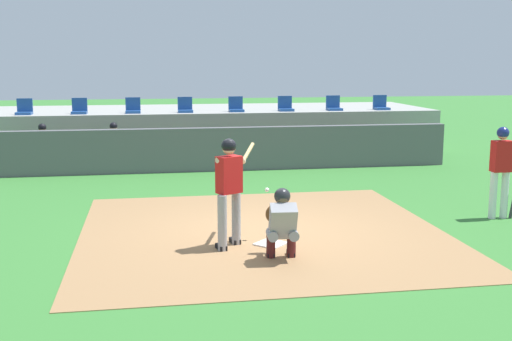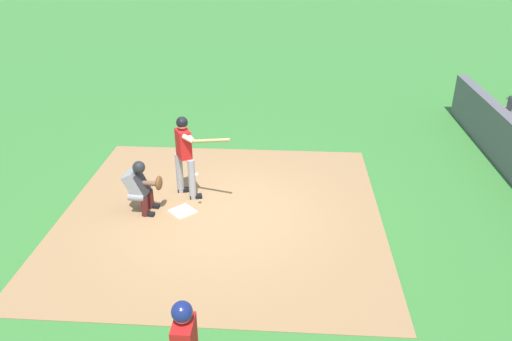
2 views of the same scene
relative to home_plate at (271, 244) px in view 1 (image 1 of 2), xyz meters
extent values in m
plane|color=#387A33|center=(0.00, 0.80, -0.02)|extent=(80.00, 80.00, 0.00)
cube|color=#9E754C|center=(0.00, 0.80, -0.02)|extent=(6.40, 6.40, 0.01)
cube|color=white|center=(0.00, 0.00, 0.00)|extent=(0.62, 0.62, 0.02)
cylinder|color=#99999E|center=(-0.83, -0.20, 0.44)|extent=(0.15, 0.15, 0.92)
cylinder|color=#99999E|center=(-0.57, 0.12, 0.44)|extent=(0.15, 0.15, 0.92)
cube|color=red|center=(-0.70, -0.04, 1.20)|extent=(0.45, 0.39, 0.60)
sphere|color=beige|center=(-0.70, -0.04, 1.63)|extent=(0.21, 0.21, 0.21)
sphere|color=black|center=(-0.70, -0.04, 1.66)|extent=(0.24, 0.24, 0.24)
cylinder|color=beige|center=(-0.66, 0.06, 1.41)|extent=(0.53, 0.40, 0.18)
cylinder|color=beige|center=(-0.47, 0.11, 1.41)|extent=(0.18, 0.27, 0.17)
cylinder|color=tan|center=(-0.29, 0.60, 1.45)|extent=(0.36, 0.82, 0.24)
cube|color=black|center=(-0.85, -0.14, 0.02)|extent=(0.18, 0.28, 0.09)
cube|color=black|center=(-0.58, 0.17, 0.02)|extent=(0.18, 0.28, 0.09)
cylinder|color=gray|center=(-0.15, -0.84, 0.40)|extent=(0.19, 0.33, 0.16)
cylinder|color=#4C1919|center=(-0.13, -0.69, 0.19)|extent=(0.14, 0.14, 0.42)
cube|color=black|center=(-0.13, -0.63, 0.02)|extent=(0.13, 0.25, 0.08)
cylinder|color=gray|center=(0.17, -0.86, 0.40)|extent=(0.19, 0.33, 0.16)
cylinder|color=#4C1919|center=(0.18, -0.71, 0.19)|extent=(0.14, 0.14, 0.42)
cube|color=black|center=(0.19, -0.65, 0.02)|extent=(0.13, 0.25, 0.08)
cube|color=gray|center=(0.01, -0.90, 0.62)|extent=(0.43, 0.47, 0.57)
cube|color=#2D2D33|center=(0.02, -0.78, 0.62)|extent=(0.40, 0.28, 0.45)
sphere|color=brown|center=(0.01, -0.82, 0.96)|extent=(0.21, 0.21, 0.21)
sphere|color=#232328|center=(0.02, -0.80, 0.98)|extent=(0.25, 0.25, 0.25)
cylinder|color=brown|center=(-0.01, -0.67, 0.62)|extent=(0.14, 0.46, 0.10)
ellipsoid|color=brown|center=(-0.03, -0.44, 0.62)|extent=(0.29, 0.14, 0.30)
sphere|color=white|center=(-0.01, 0.33, 0.85)|extent=(0.07, 0.07, 0.07)
cylinder|color=silver|center=(4.57, 1.05, 0.44)|extent=(0.14, 0.14, 0.92)
cylinder|color=silver|center=(4.81, 1.05, 0.44)|extent=(0.14, 0.14, 0.92)
cube|color=red|center=(4.69, 1.05, 1.20)|extent=(0.36, 0.22, 0.60)
sphere|color=tan|center=(4.69, 1.05, 1.62)|extent=(0.20, 0.20, 0.20)
sphere|color=navy|center=(4.69, 1.05, 1.65)|extent=(0.23, 0.23, 0.23)
cube|color=#59595E|center=(0.00, 7.30, 0.58)|extent=(13.00, 0.30, 1.20)
cube|color=olive|center=(0.00, 8.30, 0.20)|extent=(11.80, 0.44, 0.45)
cylinder|color=#939399|center=(-5.02, 8.05, 0.47)|extent=(0.15, 0.40, 0.15)
cylinder|color=#939399|center=(-5.02, 7.85, 0.20)|extent=(0.13, 0.13, 0.45)
cube|color=maroon|center=(-5.02, 7.80, 0.02)|extent=(0.11, 0.24, 0.08)
cylinder|color=#939399|center=(-4.76, 8.05, 0.47)|extent=(0.15, 0.40, 0.15)
cylinder|color=#939399|center=(-4.76, 7.85, 0.20)|extent=(0.13, 0.13, 0.45)
cube|color=maroon|center=(-4.76, 7.80, 0.02)|extent=(0.11, 0.24, 0.08)
cube|color=gray|center=(-4.89, 8.27, 0.74)|extent=(0.36, 0.22, 0.54)
sphere|color=brown|center=(-4.89, 8.27, 1.13)|extent=(0.20, 0.20, 0.20)
sphere|color=black|center=(-4.89, 8.27, 1.17)|extent=(0.22, 0.22, 0.22)
cylinder|color=brown|center=(-5.09, 8.13, 0.63)|extent=(0.09, 0.41, 0.22)
cylinder|color=brown|center=(-4.69, 8.13, 0.63)|extent=(0.09, 0.41, 0.22)
cylinder|color=#939399|center=(-3.08, 8.05, 0.47)|extent=(0.15, 0.40, 0.15)
cylinder|color=#939399|center=(-3.08, 7.85, 0.20)|extent=(0.13, 0.13, 0.45)
cube|color=maroon|center=(-3.08, 7.80, 0.02)|extent=(0.11, 0.24, 0.08)
cylinder|color=#939399|center=(-2.82, 8.05, 0.47)|extent=(0.15, 0.40, 0.15)
cylinder|color=#939399|center=(-2.82, 7.85, 0.20)|extent=(0.13, 0.13, 0.45)
cube|color=maroon|center=(-2.82, 7.80, 0.02)|extent=(0.11, 0.24, 0.08)
cube|color=gray|center=(-2.95, 8.27, 0.74)|extent=(0.36, 0.22, 0.54)
sphere|color=tan|center=(-2.95, 8.27, 1.13)|extent=(0.20, 0.20, 0.20)
sphere|color=black|center=(-2.95, 8.27, 1.17)|extent=(0.22, 0.22, 0.22)
cylinder|color=tan|center=(-3.15, 8.13, 0.63)|extent=(0.09, 0.41, 0.22)
cylinder|color=tan|center=(-2.75, 8.13, 0.63)|extent=(0.09, 0.41, 0.22)
cube|color=#9E9E99|center=(0.00, 11.70, 0.68)|extent=(15.00, 4.40, 1.40)
cube|color=#1E478C|center=(-5.69, 10.10, 1.42)|extent=(0.46, 0.46, 0.08)
cube|color=#1E478C|center=(-5.69, 10.30, 1.66)|extent=(0.46, 0.06, 0.40)
cube|color=#1E478C|center=(-4.06, 10.10, 1.42)|extent=(0.46, 0.46, 0.08)
cube|color=#1E478C|center=(-4.06, 10.30, 1.66)|extent=(0.46, 0.06, 0.40)
cube|color=#1E478C|center=(-2.44, 10.10, 1.42)|extent=(0.46, 0.46, 0.08)
cube|color=#1E478C|center=(-2.44, 10.30, 1.66)|extent=(0.46, 0.06, 0.40)
cube|color=#1E478C|center=(-0.81, 10.10, 1.42)|extent=(0.46, 0.46, 0.08)
cube|color=#1E478C|center=(-0.81, 10.30, 1.66)|extent=(0.46, 0.06, 0.40)
cube|color=#1E478C|center=(0.81, 10.10, 1.42)|extent=(0.46, 0.46, 0.08)
cube|color=#1E478C|center=(0.81, 10.30, 1.66)|extent=(0.46, 0.06, 0.40)
cube|color=#1E478C|center=(2.44, 10.10, 1.42)|extent=(0.46, 0.46, 0.08)
cube|color=#1E478C|center=(2.44, 10.30, 1.66)|extent=(0.46, 0.06, 0.40)
cube|color=#1E478C|center=(4.06, 10.10, 1.42)|extent=(0.46, 0.46, 0.08)
cube|color=#1E478C|center=(4.06, 10.30, 1.66)|extent=(0.46, 0.06, 0.40)
cube|color=#1E478C|center=(5.69, 10.10, 1.42)|extent=(0.46, 0.46, 0.08)
cube|color=#1E478C|center=(5.69, 10.30, 1.66)|extent=(0.46, 0.06, 0.40)
camera|label=1|loc=(-1.93, -9.96, 3.01)|focal=44.36mm
camera|label=2|loc=(8.60, 2.08, 5.24)|focal=34.98mm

